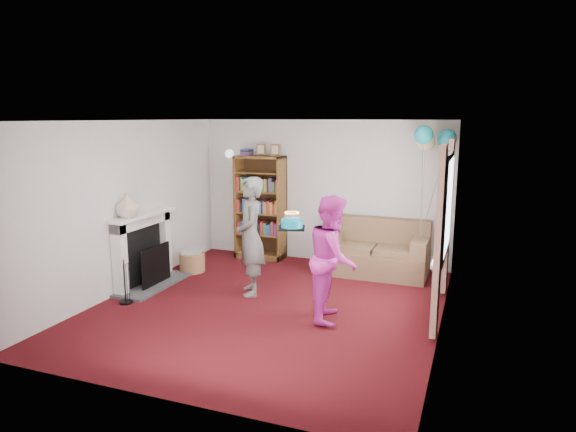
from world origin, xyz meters
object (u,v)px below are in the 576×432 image
at_px(birthday_cake, 292,224).
at_px(sofa, 376,253).
at_px(bookcase, 261,208).
at_px(person_magenta, 333,258).
at_px(person_striped, 251,236).

bearing_deg(birthday_cake, sofa, 69.10).
height_order(bookcase, sofa, bookcase).
bearing_deg(bookcase, person_magenta, -49.67).
relative_size(person_magenta, birthday_cake, 4.72).
bearing_deg(person_magenta, person_striped, 59.02).
height_order(person_magenta, birthday_cake, person_magenta).
height_order(bookcase, person_magenta, bookcase).
bearing_deg(sofa, bookcase, 174.36).
bearing_deg(sofa, person_striped, -131.91).
relative_size(bookcase, person_magenta, 1.30).
bearing_deg(bookcase, person_striped, -70.71).
bearing_deg(birthday_cake, bookcase, 122.48).
relative_size(sofa, person_magenta, 1.04).
bearing_deg(birthday_cake, person_striped, 156.28).
bearing_deg(person_striped, person_magenta, 41.45).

